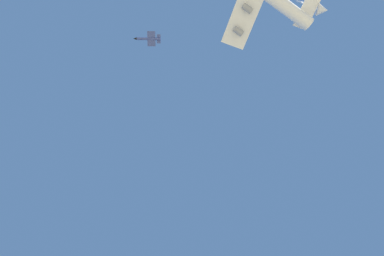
% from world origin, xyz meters
% --- Properties ---
extents(chase_jet_left_wing, '(15.30, 8.57, 4.00)m').
position_xyz_m(chase_jet_left_wing, '(10.20, 73.73, 170.34)').
color(chase_jet_left_wing, '#38478C').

